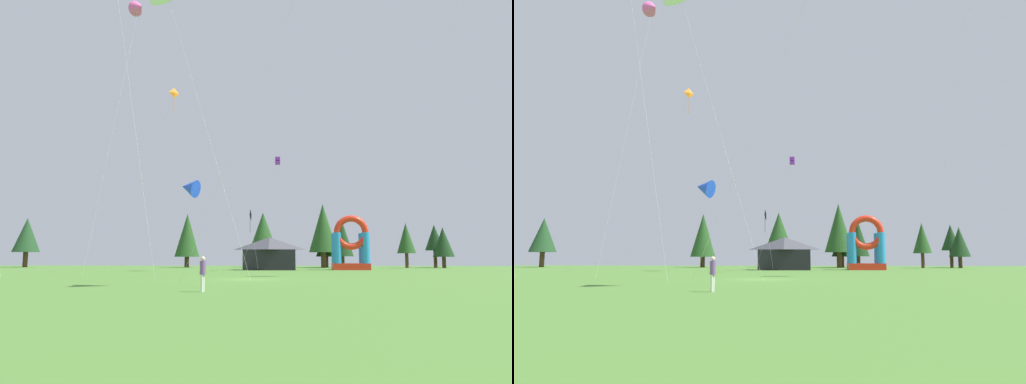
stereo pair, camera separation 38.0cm
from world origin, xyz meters
The scene contains 18 objects.
ground_plane centered at (0.00, 0.00, 0.00)m, with size 120.00×120.00×0.00m, color #47752D.
kite_purple_box centered at (1.95, 16.23, 11.98)m, with size 4.42×0.55×12.43m.
kite_black_diamond centered at (-1.57, 22.52, 6.55)m, with size 1.20×1.93×7.10m.
kite_pink_delta centered at (-9.96, 3.61, 23.35)m, with size 3.77×3.80×24.15m.
kite_blue_delta centered at (-8.79, 21.38, 9.89)m, with size 2.96×4.23×11.17m.
kite_orange_diamond centered at (-9.95, 17.36, 20.03)m, with size 7.98×1.21×20.79m.
person_midfield centered at (-1.05, -13.12, 0.97)m, with size 0.35×0.35×1.64m.
inflatable_orange_dome centered at (11.14, 28.16, 2.76)m, with size 4.64×3.69×6.98m.
festival_tent centered at (0.64, 27.27, 2.09)m, with size 6.61×3.76×4.17m.
tree_row_0 centered at (-40.30, 42.79, 5.26)m, with size 4.35×4.35×8.13m.
tree_row_1 centered at (-13.33, 43.00, 5.17)m, with size 4.06×4.06×8.71m.
tree_row_2 centered at (-1.04, 45.47, 5.29)m, with size 5.46×5.46×9.07m.
tree_row_3 centered at (8.65, 41.85, 6.19)m, with size 4.51×4.51×10.06m.
tree_row_4 centered at (9.25, 43.78, 3.84)m, with size 3.38×3.38×6.03m.
tree_row_5 centered at (11.89, 44.47, 4.72)m, with size 3.67×3.67×7.76m.
tree_row_6 centered at (21.21, 40.51, 4.50)m, with size 2.81×2.81×6.87m.
tree_row_7 centered at (26.36, 43.44, 4.67)m, with size 2.99×2.99×6.78m.
tree_row_8 centered at (27.01, 41.32, 3.93)m, with size 3.22×3.22×6.26m.
Camera 1 is at (2.86, -35.90, 1.59)m, focal length 34.20 mm.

